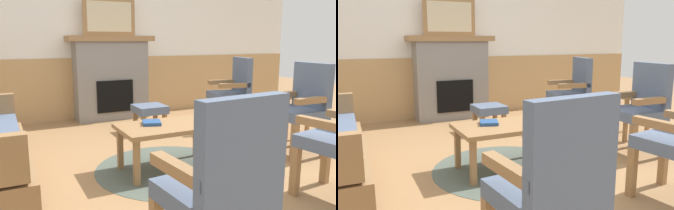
% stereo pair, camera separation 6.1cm
% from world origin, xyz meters
% --- Properties ---
extents(ground_plane, '(14.00, 14.00, 0.00)m').
position_xyz_m(ground_plane, '(0.00, 0.00, 0.00)').
color(ground_plane, '#997047').
extents(wall_back, '(7.20, 0.14, 2.70)m').
position_xyz_m(wall_back, '(0.00, 2.60, 1.31)').
color(wall_back, white).
rests_on(wall_back, ground_plane).
extents(fireplace, '(1.30, 0.44, 1.28)m').
position_xyz_m(fireplace, '(0.00, 2.35, 0.65)').
color(fireplace, gray).
rests_on(fireplace, ground_plane).
extents(framed_picture, '(0.80, 0.04, 0.56)m').
position_xyz_m(framed_picture, '(0.00, 2.35, 1.56)').
color(framed_picture, olive).
rests_on(framed_picture, fireplace).
extents(coffee_table, '(0.96, 0.56, 0.44)m').
position_xyz_m(coffee_table, '(-0.16, -0.01, 0.39)').
color(coffee_table, olive).
rests_on(coffee_table, ground_plane).
extents(round_rug, '(1.42, 1.42, 0.01)m').
position_xyz_m(round_rug, '(-0.16, -0.01, 0.00)').
color(round_rug, '#4C564C').
rests_on(round_rug, ground_plane).
extents(book_on_table, '(0.21, 0.22, 0.03)m').
position_xyz_m(book_on_table, '(-0.31, 0.07, 0.46)').
color(book_on_table, navy).
rests_on(book_on_table, coffee_table).
extents(footstool, '(0.40, 0.40, 0.36)m').
position_xyz_m(footstool, '(0.22, 1.35, 0.28)').
color(footstool, olive).
rests_on(footstool, ground_plane).
extents(armchair_near_fireplace, '(0.57, 0.57, 0.98)m').
position_xyz_m(armchair_near_fireplace, '(1.37, 1.08, 0.54)').
color(armchair_near_fireplace, olive).
rests_on(armchair_near_fireplace, ground_plane).
extents(armchair_by_window_left, '(0.49, 0.49, 0.98)m').
position_xyz_m(armchair_by_window_left, '(1.33, -0.20, 0.54)').
color(armchair_by_window_left, olive).
rests_on(armchair_by_window_left, ground_plane).
extents(armchair_front_center, '(0.52, 0.52, 0.98)m').
position_xyz_m(armchair_front_center, '(-0.63, -1.54, 0.54)').
color(armchair_front_center, olive).
rests_on(armchair_front_center, ground_plane).
extents(side_table, '(0.44, 0.44, 0.55)m').
position_xyz_m(side_table, '(1.70, 0.38, 0.43)').
color(side_table, olive).
rests_on(side_table, ground_plane).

